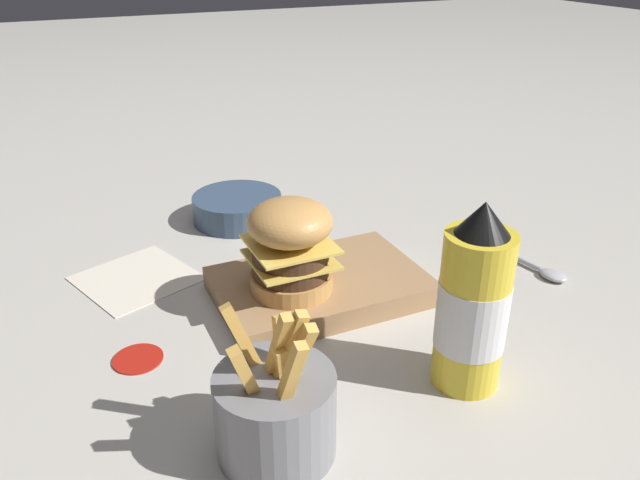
{
  "coord_description": "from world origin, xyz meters",
  "views": [
    {
      "loc": [
        0.29,
        0.63,
        0.41
      ],
      "look_at": [
        0.01,
        0.02,
        0.08
      ],
      "focal_mm": 35.0,
      "sensor_mm": 36.0,
      "label": 1
    }
  ],
  "objects_px": {
    "serving_board": "(320,286)",
    "fries_basket": "(276,411)",
    "burger": "(290,246)",
    "ketchup_bottle": "(473,306)",
    "spoon": "(530,264)",
    "side_bowl": "(237,207)"
  },
  "relations": [
    {
      "from": "serving_board",
      "to": "side_bowl",
      "type": "relative_size",
      "value": 1.82
    },
    {
      "from": "side_bowl",
      "to": "ketchup_bottle",
      "type": "bearing_deg",
      "value": 100.46
    },
    {
      "from": "serving_board",
      "to": "burger",
      "type": "bearing_deg",
      "value": 15.27
    },
    {
      "from": "fries_basket",
      "to": "spoon",
      "type": "height_order",
      "value": "fries_basket"
    },
    {
      "from": "burger",
      "to": "ketchup_bottle",
      "type": "bearing_deg",
      "value": 118.89
    },
    {
      "from": "burger",
      "to": "side_bowl",
      "type": "bearing_deg",
      "value": -94.46
    },
    {
      "from": "serving_board",
      "to": "ketchup_bottle",
      "type": "bearing_deg",
      "value": 107.42
    },
    {
      "from": "serving_board",
      "to": "burger",
      "type": "xyz_separation_m",
      "value": [
        0.04,
        0.01,
        0.07
      ]
    },
    {
      "from": "side_bowl",
      "to": "spoon",
      "type": "bearing_deg",
      "value": 134.53
    },
    {
      "from": "serving_board",
      "to": "ketchup_bottle",
      "type": "distance_m",
      "value": 0.23
    },
    {
      "from": "ketchup_bottle",
      "to": "fries_basket",
      "type": "height_order",
      "value": "ketchup_bottle"
    },
    {
      "from": "ketchup_bottle",
      "to": "fries_basket",
      "type": "xyz_separation_m",
      "value": [
        0.21,
        0.01,
        -0.04
      ]
    },
    {
      "from": "fries_basket",
      "to": "serving_board",
      "type": "bearing_deg",
      "value": -123.14
    },
    {
      "from": "serving_board",
      "to": "ketchup_bottle",
      "type": "xyz_separation_m",
      "value": [
        -0.07,
        0.21,
        0.07
      ]
    },
    {
      "from": "burger",
      "to": "spoon",
      "type": "distance_m",
      "value": 0.34
    },
    {
      "from": "ketchup_bottle",
      "to": "fries_basket",
      "type": "relative_size",
      "value": 1.34
    },
    {
      "from": "serving_board",
      "to": "fries_basket",
      "type": "distance_m",
      "value": 0.26
    },
    {
      "from": "ketchup_bottle",
      "to": "side_bowl",
      "type": "height_order",
      "value": "ketchup_bottle"
    },
    {
      "from": "fries_basket",
      "to": "burger",
      "type": "bearing_deg",
      "value": -115.69
    },
    {
      "from": "fries_basket",
      "to": "ketchup_bottle",
      "type": "bearing_deg",
      "value": -177.35
    },
    {
      "from": "ketchup_bottle",
      "to": "side_bowl",
      "type": "xyz_separation_m",
      "value": [
        0.09,
        -0.47,
        -0.07
      ]
    },
    {
      "from": "side_bowl",
      "to": "spoon",
      "type": "distance_m",
      "value": 0.44
    }
  ]
}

